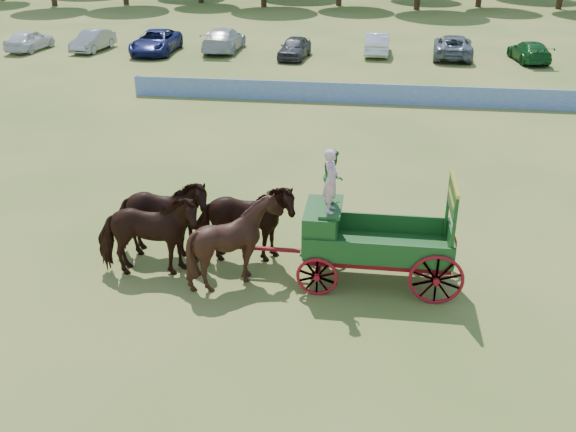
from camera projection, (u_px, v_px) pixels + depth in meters
The scene contains 8 objects.
ground at pixel (402, 283), 17.27m from camera, with size 160.00×160.00×0.00m, color olive.
horse_lead_left at pixel (148, 236), 17.14m from camera, with size 1.30×2.86×2.42m, color black.
horse_lead_right at pixel (161, 218), 18.12m from camera, with size 1.30×2.86×2.42m, color black.
horse_wheel_left at pixel (236, 241), 16.84m from camera, with size 1.95×2.20×2.42m, color black.
horse_wheel_right at pixel (244, 223), 17.83m from camera, with size 1.30×2.86×2.42m, color black.
farm_dray at pixel (351, 226), 16.81m from camera, with size 6.00×2.00×3.81m.
sponsor_banner at pixel (375, 94), 33.29m from camera, with size 26.00×0.08×1.05m, color #1D4AA0.
parked_cars at pixel (268, 43), 44.95m from camera, with size 37.31×7.22×1.65m.
Camera 1 is at (-1.01, -15.12, 9.01)m, focal length 40.00 mm.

